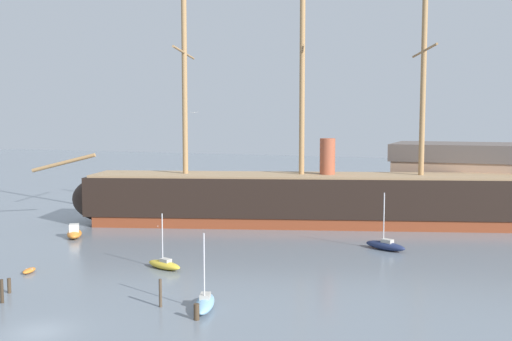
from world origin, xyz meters
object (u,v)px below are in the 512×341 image
Objects in this scene: dinghy_far_left at (137,203)px; mooring_piling_right_pair at (9,286)px; sailboat_alongside_stern at (385,245)px; dinghy_foreground_left at (29,271)px; mooring_piling_nearest at (2,291)px; mooring_piling_midwater at (196,312)px; mooring_piling_left_pair at (160,293)px; sailboat_foreground_right at (205,303)px; sailboat_near_centre at (164,264)px; motorboat_mid_left at (74,233)px; seagull_in_flight at (194,112)px; tall_ship at (301,198)px; sailboat_alongside_bow at (161,224)px.

dinghy_far_left is 1.44× the size of mooring_piling_right_pair.
sailboat_alongside_stern is 5.09× the size of mooring_piling_right_pair.
dinghy_foreground_left is at bearing -69.56° from dinghy_far_left.
mooring_piling_nearest is (20.45, -50.10, 0.75)m from dinghy_far_left.
mooring_piling_nearest is at bearing -171.90° from mooring_piling_midwater.
mooring_piling_left_pair reaches higher than mooring_piling_nearest.
sailboat_foreground_right reaches higher than mooring_piling_left_pair.
dinghy_far_left is (-27.14, 36.02, -0.25)m from sailboat_near_centre.
sailboat_foreground_right reaches higher than motorboat_mid_left.
dinghy_foreground_left is at bearing 119.60° from mooring_piling_right_pair.
seagull_in_flight is (1.58, 30.27, 14.80)m from mooring_piling_nearest.
seagull_in_flight is (-24.21, -0.49, 15.22)m from sailboat_alongside_stern.
dinghy_foreground_left is 1.11× the size of dinghy_far_left.
tall_ship reaches higher than dinghy_far_left.
sailboat_alongside_stern is 3.54× the size of dinghy_far_left.
sailboat_alongside_stern is (13.70, -11.69, -3.25)m from tall_ship.
sailboat_near_centre is 23.42m from sailboat_alongside_bow.
sailboat_near_centre reaches higher than sailboat_alongside_bow.
mooring_piling_nearest is at bearing -62.98° from motorboat_mid_left.
dinghy_foreground_left is 9.25m from mooring_piling_nearest.
sailboat_near_centre is at bearing 28.34° from dinghy_foreground_left.
seagull_in_flight is (22.03, -19.83, 15.55)m from dinghy_far_left.
dinghy_far_left is 51.48m from mooring_piling_right_pair.
tall_ship is 15.71× the size of motorboat_mid_left.
sailboat_alongside_stern is (30.51, 22.84, 0.32)m from dinghy_foreground_left.
mooring_piling_right_pair reaches higher than mooring_piling_midwater.
sailboat_alongside_stern is at bearing 46.27° from mooring_piling_right_pair.
sailboat_near_centre is 45.10m from dinghy_far_left.
mooring_piling_nearest is 1.58× the size of mooring_piling_midwater.
tall_ship is 38.65m from mooring_piling_left_pair.
sailboat_alongside_stern reaches higher than mooring_piling_midwater.
mooring_piling_right_pair is 1.06× the size of mooring_piling_midwater.
sailboat_near_centre is at bearing 55.31° from mooring_piling_right_pair.
sailboat_foreground_right is 6.27× the size of seagull_in_flight.
seagull_in_flight reaches higher than sailboat_foreground_right.
sailboat_alongside_bow reaches higher than dinghy_far_left.
mooring_piling_nearest reaches higher than motorboat_mid_left.
sailboat_near_centre is 4.32× the size of mooring_piling_right_pair.
dinghy_far_left is at bearing 125.46° from mooring_piling_left_pair.
mooring_piling_midwater is at bearing -54.80° from sailboat_alongside_bow.
sailboat_alongside_stern reaches higher than mooring_piling_right_pair.
sailboat_alongside_bow reaches higher than mooring_piling_left_pair.
mooring_piling_right_pair is (-8.19, -11.84, 0.18)m from sailboat_near_centre.
sailboat_alongside_bow is at bearing 99.66° from mooring_piling_nearest.
tall_ship reaches higher than mooring_piling_nearest.
mooring_piling_nearest reaches higher than mooring_piling_right_pair.
sailboat_alongside_stern is at bearing 41.14° from sailboat_near_centre.
mooring_piling_right_pair is at bearing 123.83° from mooring_piling_nearest.
sailboat_foreground_right is 13.18m from sailboat_near_centre.
mooring_piling_left_pair is 14.07m from mooring_piling_right_pair.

